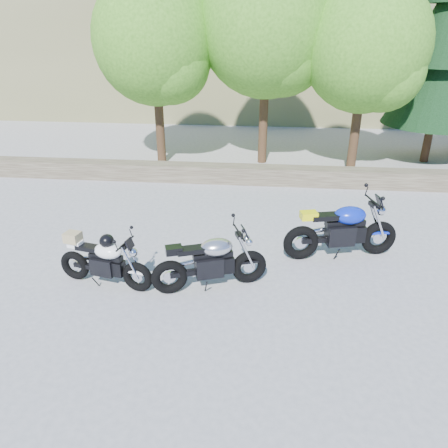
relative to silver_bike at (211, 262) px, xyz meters
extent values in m
plane|color=gray|center=(-0.08, 0.06, -0.50)|extent=(90.00, 90.00, 0.00)
cube|color=#493E30|center=(-0.08, 5.56, -0.25)|extent=(22.00, 0.55, 0.50)
cylinder|color=#382314|center=(-2.58, 7.26, 1.01)|extent=(0.28, 0.28, 3.02)
sphere|color=#397A1B|center=(-2.58, 7.26, 3.28)|extent=(3.67, 3.67, 3.67)
sphere|color=#397A1B|center=(-2.08, 6.96, 2.63)|extent=(2.38, 2.38, 2.38)
cylinder|color=#382314|center=(0.72, 7.66, 1.18)|extent=(0.28, 0.28, 3.36)
sphere|color=#397A1B|center=(0.72, 7.66, 3.70)|extent=(4.08, 4.08, 4.08)
sphere|color=#397A1B|center=(1.22, 7.36, 2.98)|extent=(2.64, 2.64, 2.64)
cylinder|color=#382314|center=(3.52, 7.06, 0.95)|extent=(0.28, 0.28, 2.91)
sphere|color=#397A1B|center=(3.52, 7.06, 3.14)|extent=(3.54, 3.54, 3.54)
sphere|color=#397A1B|center=(4.02, 6.76, 2.51)|extent=(2.29, 2.29, 2.29)
cylinder|color=#382314|center=(6.12, 8.26, 0.58)|extent=(0.26, 0.26, 2.16)
cone|color=black|center=(6.12, 8.26, 2.38)|extent=(3.17, 3.17, 3.24)
torus|color=black|center=(0.66, 0.24, -0.19)|extent=(0.65, 0.36, 0.63)
torus|color=black|center=(-0.68, -0.25, -0.19)|extent=(0.65, 0.36, 0.63)
cylinder|color=silver|center=(0.66, 0.24, -0.19)|extent=(0.22, 0.11, 0.22)
cylinder|color=silver|center=(-0.68, -0.25, -0.19)|extent=(0.22, 0.11, 0.22)
cube|color=black|center=(-0.03, -0.01, -0.07)|extent=(0.55, 0.44, 0.36)
cube|color=black|center=(0.03, 0.01, 0.15)|extent=(0.70, 0.38, 0.10)
ellipsoid|color=silver|center=(0.10, 0.04, 0.29)|extent=(0.66, 0.55, 0.30)
cube|color=black|center=(-0.31, -0.11, 0.29)|extent=(0.54, 0.37, 0.09)
cube|color=black|center=(-0.59, -0.21, 0.33)|extent=(0.33, 0.28, 0.13)
cylinder|color=black|center=(0.47, 0.17, 0.52)|extent=(0.25, 0.62, 0.03)
sphere|color=silver|center=(0.62, 0.22, 0.35)|extent=(0.18, 0.18, 0.18)
torus|color=black|center=(-1.25, -0.24, -0.22)|extent=(0.58, 0.26, 0.56)
torus|color=black|center=(-2.48, 0.03, -0.22)|extent=(0.58, 0.26, 0.56)
cylinder|color=silver|center=(-1.25, -0.24, -0.22)|extent=(0.20, 0.07, 0.19)
cylinder|color=silver|center=(-2.48, 0.03, -0.22)|extent=(0.20, 0.07, 0.19)
cube|color=black|center=(-1.88, -0.10, -0.12)|extent=(0.47, 0.35, 0.32)
cube|color=black|center=(-1.82, -0.11, 0.08)|extent=(0.63, 0.27, 0.09)
ellipsoid|color=white|center=(-1.76, -0.13, 0.20)|extent=(0.56, 0.44, 0.27)
cube|color=black|center=(-2.14, -0.04, 0.20)|extent=(0.47, 0.28, 0.08)
cube|color=white|center=(-2.40, 0.01, 0.23)|extent=(0.28, 0.22, 0.11)
cylinder|color=black|center=(-1.42, -0.20, 0.40)|extent=(0.15, 0.57, 0.03)
sphere|color=silver|center=(-1.28, -0.23, 0.25)|extent=(0.16, 0.16, 0.16)
ellipsoid|color=black|center=(-1.76, -0.13, 0.39)|extent=(0.29, 0.30, 0.23)
cube|color=#9C895B|center=(-2.43, 0.02, 0.36)|extent=(0.31, 0.28, 0.18)
torus|color=black|center=(3.18, 1.56, -0.15)|extent=(0.73, 0.34, 0.71)
torus|color=black|center=(1.62, 1.19, -0.15)|extent=(0.73, 0.34, 0.71)
cylinder|color=silver|center=(3.18, 1.56, -0.15)|extent=(0.25, 0.10, 0.24)
cylinder|color=silver|center=(1.62, 1.19, -0.15)|extent=(0.25, 0.10, 0.24)
cube|color=black|center=(2.38, 1.37, -0.01)|extent=(0.60, 0.45, 0.40)
cube|color=black|center=(2.45, 1.39, 0.23)|extent=(0.80, 0.35, 0.11)
ellipsoid|color=#0B22AE|center=(2.53, 1.40, 0.39)|extent=(0.72, 0.57, 0.34)
cube|color=black|center=(2.05, 1.29, 0.39)|extent=(0.60, 0.37, 0.10)
cube|color=yellow|center=(1.73, 1.21, 0.43)|extent=(0.35, 0.29, 0.14)
cylinder|color=black|center=(2.96, 1.51, 0.64)|extent=(0.20, 0.72, 0.04)
sphere|color=silver|center=(3.13, 1.55, 0.45)|extent=(0.20, 0.20, 0.20)
camera|label=1|loc=(0.89, -6.48, 3.79)|focal=35.00mm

